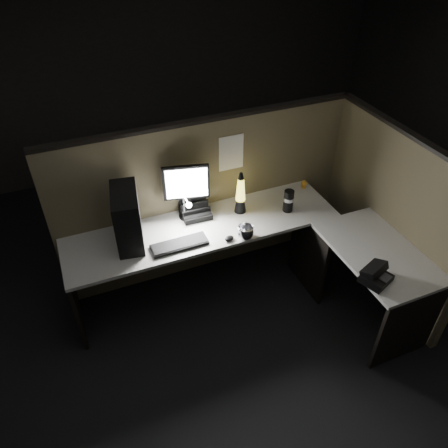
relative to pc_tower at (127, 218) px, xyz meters
name	(u,v)px	position (x,y,z in m)	size (l,w,h in m)	color
floor	(247,331)	(0.75, -0.66, -0.96)	(6.00, 6.00, 0.00)	black
room_shell	(256,164)	(0.75, -0.66, 0.66)	(6.00, 6.00, 6.00)	silver
partition_back	(206,200)	(0.75, 0.27, -0.21)	(2.66, 0.06, 1.50)	brown
partition_right	(388,217)	(2.08, -0.56, -0.21)	(0.06, 1.66, 1.50)	brown
desk	(257,256)	(0.93, -0.40, -0.38)	(2.60, 1.60, 0.73)	beige
pc_tower	(127,218)	(0.00, 0.00, 0.00)	(0.19, 0.43, 0.45)	black
monitor	(186,187)	(0.53, 0.14, 0.07)	(0.38, 0.16, 0.49)	black
keyboard	(180,245)	(0.34, -0.21, -0.22)	(0.45, 0.15, 0.02)	black
mouse	(229,238)	(0.73, -0.29, -0.21)	(0.08, 0.06, 0.03)	black
clip_lamp	(187,208)	(0.49, 0.05, -0.08)	(0.05, 0.19, 0.25)	silver
organizer	(195,211)	(0.59, 0.12, -0.19)	(0.25, 0.22, 0.18)	black
lava_lamp	(240,196)	(0.97, 0.03, -0.07)	(0.10, 0.10, 0.38)	black
travel_mug	(288,201)	(1.35, -0.12, -0.13)	(0.09, 0.09, 0.20)	black
steel_mug	(246,232)	(0.86, -0.32, -0.17)	(0.14, 0.14, 0.11)	silver
figurine	(304,183)	(1.67, 0.14, -0.18)	(0.06, 0.06, 0.06)	#F3A626
pinned_paper	(231,153)	(0.97, 0.24, 0.24)	(0.22, 0.00, 0.32)	white
desk_phone	(375,275)	(1.52, -1.10, -0.18)	(0.26, 0.25, 0.12)	black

